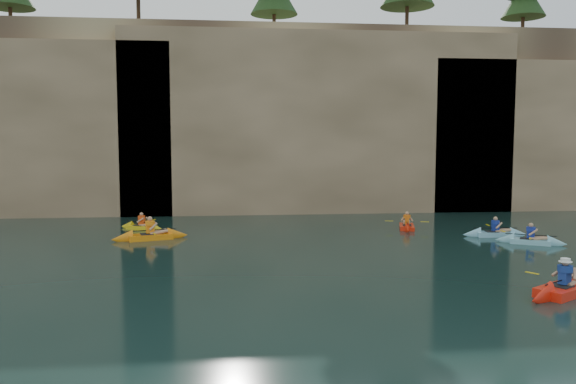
{
  "coord_description": "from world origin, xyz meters",
  "views": [
    {
      "loc": [
        -3.62,
        -11.95,
        4.45
      ],
      "look_at": [
        -1.98,
        3.78,
        3.0
      ],
      "focal_mm": 35.0,
      "sensor_mm": 36.0,
      "label": 1
    }
  ],
  "objects": [
    {
      "name": "ground",
      "position": [
        0.0,
        0.0,
        0.0
      ],
      "size": [
        160.0,
        160.0,
        0.0
      ],
      "primitive_type": "plane",
      "color": "black",
      "rests_on": "ground"
    },
    {
      "name": "cliff",
      "position": [
        0.0,
        30.0,
        6.0
      ],
      "size": [
        70.0,
        16.0,
        12.0
      ],
      "primitive_type": "cube",
      "color": "tan",
      "rests_on": "ground"
    },
    {
      "name": "cliff_slab_center",
      "position": [
        2.0,
        22.6,
        5.7
      ],
      "size": [
        24.0,
        2.4,
        11.4
      ],
      "primitive_type": "cube",
      "color": "tan",
      "rests_on": "ground"
    },
    {
      "name": "sea_cave_center",
      "position": [
        -4.0,
        21.95,
        1.6
      ],
      "size": [
        3.5,
        1.0,
        3.2
      ],
      "primitive_type": "cube",
      "color": "black",
      "rests_on": "ground"
    },
    {
      "name": "sea_cave_east",
      "position": [
        10.0,
        21.95,
        2.25
      ],
      "size": [
        5.0,
        1.0,
        4.5
      ],
      "primitive_type": "cube",
      "color": "black",
      "rests_on": "ground"
    },
    {
      "name": "main_kayaker",
      "position": [
        6.0,
        3.05,
        0.18
      ],
      "size": [
        3.44,
        2.54,
        1.32
      ],
      "rotation": [
        0.0,
        0.0,
        0.55
      ],
      "color": "red",
      "rests_on": "ground"
    },
    {
      "name": "kayaker_orange",
      "position": [
        -7.21,
        13.58,
        0.16
      ],
      "size": [
        3.49,
        2.45,
        1.3
      ],
      "rotation": [
        0.0,
        0.0,
        0.31
      ],
      "color": "orange",
      "rests_on": "ground"
    },
    {
      "name": "kayaker_ltblue_near",
      "position": [
        9.3,
        10.77,
        0.14
      ],
      "size": [
        2.84,
        2.04,
        1.14
      ],
      "rotation": [
        0.0,
        0.0,
        -0.53
      ],
      "color": "#83C8DC",
      "rests_on": "ground"
    },
    {
      "name": "kayaker_red_far",
      "position": [
        5.29,
        15.39,
        0.14
      ],
      "size": [
        2.13,
        3.06,
        1.1
      ],
      "rotation": [
        0.0,
        0.0,
        1.3
      ],
      "color": "red",
      "rests_on": "ground"
    },
    {
      "name": "kayaker_yellow",
      "position": [
        -8.04,
        16.56,
        0.13
      ],
      "size": [
        2.6,
        1.92,
        1.08
      ],
      "rotation": [
        0.0,
        0.0,
        -0.54
      ],
      "color": "yellow",
      "rests_on": "ground"
    },
    {
      "name": "kayaker_ltblue_mid",
      "position": [
        8.68,
        12.76,
        0.14
      ],
      "size": [
        3.08,
        2.28,
        1.15
      ],
      "rotation": [
        0.0,
        0.0,
        -0.09
      ],
      "color": "#88CAE5",
      "rests_on": "ground"
    }
  ]
}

